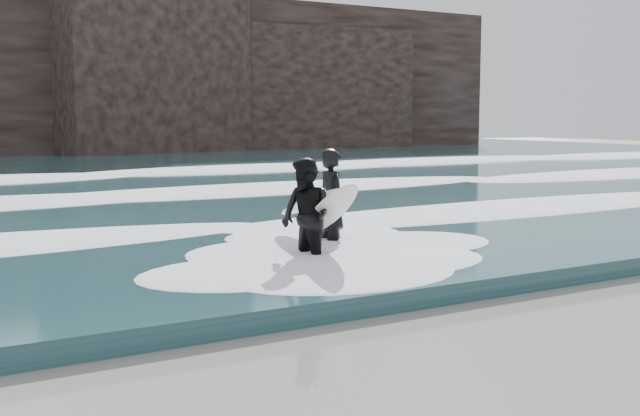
# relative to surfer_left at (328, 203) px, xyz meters

# --- Properties ---
(sea) EXTENTS (90.00, 52.00, 0.30)m
(sea) POSITION_rel_surfer_left_xyz_m (-0.15, 22.04, -0.84)
(sea) COLOR #1F444B
(sea) RESTS_ON ground
(foam_near) EXTENTS (60.00, 3.20, 0.20)m
(foam_near) POSITION_rel_surfer_left_xyz_m (-0.15, 2.04, -0.59)
(foam_near) COLOR white
(foam_near) RESTS_ON sea
(foam_mid) EXTENTS (60.00, 4.00, 0.24)m
(foam_mid) POSITION_rel_surfer_left_xyz_m (-0.15, 9.04, -0.57)
(foam_mid) COLOR white
(foam_mid) RESTS_ON sea
(foam_far) EXTENTS (60.00, 4.80, 0.30)m
(foam_far) POSITION_rel_surfer_left_xyz_m (-0.15, 18.04, -0.54)
(foam_far) COLOR white
(foam_far) RESTS_ON sea
(surfer_left) EXTENTS (1.05, 2.29, 1.97)m
(surfer_left) POSITION_rel_surfer_left_xyz_m (0.00, 0.00, 0.00)
(surfer_left) COLOR black
(surfer_left) RESTS_ON ground
(surfer_right) EXTENTS (1.32, 2.12, 1.89)m
(surfer_right) POSITION_rel_surfer_left_xyz_m (-1.10, -1.20, -0.04)
(surfer_right) COLOR black
(surfer_right) RESTS_ON ground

